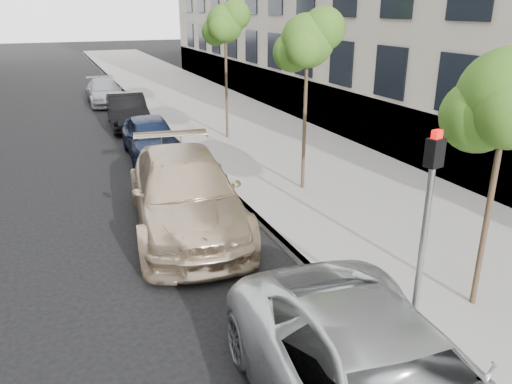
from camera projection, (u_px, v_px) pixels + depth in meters
sidewalk at (190, 99)px, 28.75m from camera, size 6.40×72.00×0.14m
curb at (136, 103)px, 27.62m from camera, size 0.15×72.00×0.14m
tree_near at (509, 98)px, 7.62m from camera, size 1.86×1.66×4.55m
tree_mid at (308, 41)px, 13.07m from camera, size 1.75×1.55×4.96m
tree_far at (226, 23)px, 18.61m from camera, size 1.73×1.53×5.20m
signal_pole at (427, 213)px, 7.39m from camera, size 0.27×0.22×3.32m
suv at (185, 192)px, 11.97m from camera, size 3.27×6.39×1.78m
sedan_blue at (151, 137)px, 17.67m from camera, size 1.90×4.37×1.47m
sedan_black at (127, 111)px, 22.14m from camera, size 1.78×4.51×1.46m
sedan_rear at (105, 92)px, 27.48m from camera, size 1.91×4.56×1.32m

